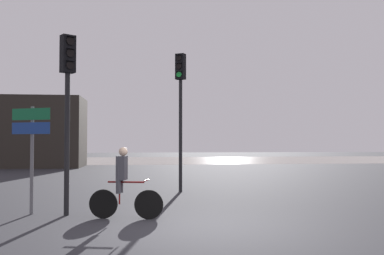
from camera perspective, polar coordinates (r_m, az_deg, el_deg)
ground_plane at (r=8.84m, az=0.32°, el=-13.29°), size 120.00×120.00×0.00m
water_strip at (r=40.38m, az=-4.85°, el=-4.36°), size 80.00×16.00×0.01m
traffic_light_center at (r=14.99m, az=-1.55°, el=4.18°), size 0.40×0.42×4.83m
traffic_light_near_left at (r=10.68m, az=-16.26°, el=4.89°), size 0.40×0.42×4.30m
direction_sign_post at (r=11.00m, az=-20.64°, el=-1.53°), size 1.00×0.51×2.60m
cyclist at (r=9.88m, az=-9.15°, el=-7.26°), size 1.68×0.53×1.62m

